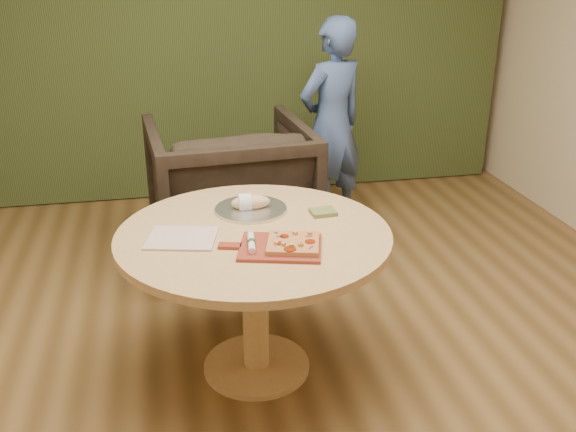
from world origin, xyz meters
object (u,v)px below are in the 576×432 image
Objects in this scene: flatbread_pizza at (293,243)px; armchair at (230,184)px; pedestal_table at (254,259)px; cutlery_roll at (251,243)px; bread_roll at (249,202)px; serving_tray at (251,209)px; person_standing at (332,125)px; pizza_paddle at (278,247)px.

flatbread_pizza is 1.55m from armchair.
cutlery_roll is at bearing -101.53° from pedestal_table.
bread_roll is at bearing 86.51° from pedestal_table.
person_standing is (0.81, 1.48, 0.01)m from serving_tray.
pizza_paddle is at bearing -82.48° from bread_roll.
pizza_paddle is 0.12m from cutlery_roll.
pizza_paddle is (0.08, -0.20, 0.15)m from pedestal_table.
flatbread_pizza reaches higher than cutlery_roll.
person_standing reaches higher than pedestal_table.
flatbread_pizza reaches higher than serving_tray.
person_standing is at bearing 61.37° from serving_tray.
serving_tray is at bearing 36.79° from person_standing.
pizza_paddle is 0.31× the size of person_standing.
cutlery_roll is (-0.18, 0.04, 0.00)m from flatbread_pizza.
serving_tray is at bearing 103.77° from flatbread_pizza.
serving_tray is 0.04m from bread_roll.
bread_roll is (0.02, 0.26, 0.18)m from pedestal_table.
flatbread_pizza is 2.07m from person_standing.
serving_tray is (0.02, 0.26, 0.15)m from pedestal_table.
armchair is at bearing 3.49° from person_standing.
flatbread_pizza is 0.49m from bread_roll.
armchair is (-0.11, 1.52, -0.26)m from flatbread_pizza.
bread_roll is at bearing 36.53° from person_standing.
armchair reaches higher than bread_roll.
pedestal_table is 0.31m from flatbread_pizza.
serving_tray is at bearing 85.14° from armchair.
cutlery_roll is at bearing 168.36° from flatbread_pizza.
person_standing reaches higher than bread_roll.
cutlery_roll is 0.44m from bread_roll.
armchair is (0.07, 1.49, -0.26)m from cutlery_roll.
person_standing reaches higher than armchair.
pedestal_table is 0.30m from serving_tray.
pedestal_table is 1.93m from person_standing.
cutlery_roll is 0.13× the size of person_standing.
pizza_paddle is 0.46m from bread_roll.
person_standing is (0.83, 1.74, 0.15)m from pedestal_table.
cutlery_roll is 0.56× the size of serving_tray.
pedestal_table is 3.55× the size of serving_tray.
armchair reaches higher than pizza_paddle.
person_standing reaches higher than cutlery_roll.
serving_tray is (0.06, 0.44, -0.02)m from cutlery_roll.
bread_roll is 1.69m from person_standing.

